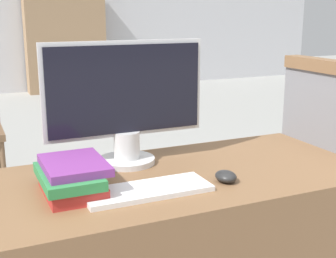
{
  "coord_description": "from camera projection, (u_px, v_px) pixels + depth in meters",
  "views": [
    {
      "loc": [
        -0.66,
        -1.05,
        1.3
      ],
      "look_at": [
        -0.07,
        0.28,
        0.93
      ],
      "focal_mm": 50.0,
      "sensor_mm": 36.0,
      "label": 1
    }
  ],
  "objects": [
    {
      "name": "mouse",
      "position": [
        226.0,
        176.0,
        1.51
      ],
      "size": [
        0.07,
        0.08,
        0.04
      ],
      "color": "#262626",
      "rests_on": "desk"
    },
    {
      "name": "carrel_divider",
      "position": [
        331.0,
        196.0,
        1.9
      ],
      "size": [
        0.07,
        0.61,
        1.11
      ],
      "color": "slate",
      "rests_on": "ground_plane"
    },
    {
      "name": "keyboard",
      "position": [
        147.0,
        190.0,
        1.43
      ],
      "size": [
        0.39,
        0.15,
        0.02
      ],
      "color": "white",
      "rests_on": "desk"
    },
    {
      "name": "book_stack",
      "position": [
        72.0,
        177.0,
        1.41
      ],
      "size": [
        0.2,
        0.27,
        0.1
      ],
      "color": "#B72D28",
      "rests_on": "desk"
    },
    {
      "name": "bookshelf_far",
      "position": [
        66.0,
        42.0,
        7.64
      ],
      "size": [
        1.28,
        0.32,
        1.63
      ],
      "color": "#9E7A56",
      "rests_on": "ground_plane"
    },
    {
      "name": "monitor",
      "position": [
        126.0,
        102.0,
        1.65
      ],
      "size": [
        0.59,
        0.2,
        0.44
      ],
      "color": "silver",
      "rests_on": "desk"
    }
  ]
}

